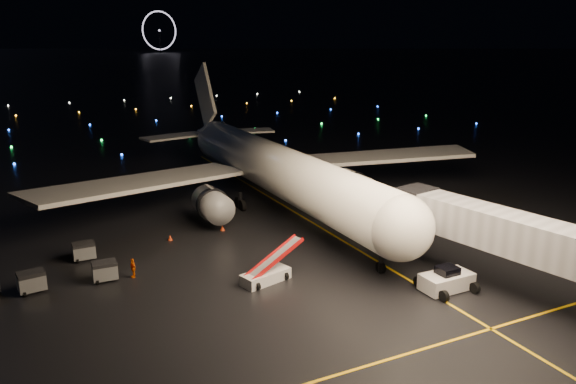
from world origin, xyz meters
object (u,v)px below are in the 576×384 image
object	(u,v)px
baggage_cart_0	(84,251)
baggage_cart_2	(32,282)
airliner	(265,138)
pushback_tug	(447,278)
crew_c	(133,268)
belt_loader	(266,265)
baggage_cart_1	(105,271)

from	to	relation	value
baggage_cart_0	baggage_cart_2	bearing A→B (deg)	-132.01
airliner	pushback_tug	world-z (taller)	airliner
pushback_tug	crew_c	distance (m)	25.78
crew_c	airliner	bearing A→B (deg)	119.17
belt_loader	pushback_tug	bearing A→B (deg)	-47.57
crew_c	baggage_cart_0	world-z (taller)	crew_c
crew_c	baggage_cart_1	distance (m)	2.25
airliner	pushback_tug	xyz separation A→B (m)	(2.71, -29.26, -6.90)
pushback_tug	baggage_cart_0	distance (m)	31.78
belt_loader	baggage_cart_0	bearing A→B (deg)	122.44
pushback_tug	baggage_cart_2	world-z (taller)	pushback_tug
airliner	pushback_tug	distance (m)	30.19
baggage_cart_1	belt_loader	bearing A→B (deg)	-25.53
pushback_tug	crew_c	bearing A→B (deg)	147.38
baggage_cart_1	pushback_tug	bearing A→B (deg)	-28.11
airliner	crew_c	world-z (taller)	airliner
pushback_tug	baggage_cart_2	distance (m)	32.93
airliner	crew_c	distance (m)	25.78
airliner	belt_loader	distance (m)	24.37
belt_loader	crew_c	bearing A→B (deg)	133.77
belt_loader	baggage_cart_1	xyz separation A→B (m)	(-11.83, 6.14, -0.66)
baggage_cart_0	baggage_cart_2	size ratio (longest dim) A/B	0.96
baggage_cart_1	baggage_cart_2	size ratio (longest dim) A/B	0.98
belt_loader	baggage_cart_0	distance (m)	17.35
baggage_cart_2	pushback_tug	bearing A→B (deg)	-34.28
belt_loader	baggage_cart_2	world-z (taller)	belt_loader
baggage_cart_2	belt_loader	bearing A→B (deg)	-29.05
airliner	baggage_cart_2	bearing A→B (deg)	-150.98
airliner	baggage_cart_2	size ratio (longest dim) A/B	27.87
baggage_cart_1	baggage_cart_2	world-z (taller)	baggage_cart_2
baggage_cart_1	baggage_cart_2	bearing A→B (deg)	178.29
pushback_tug	belt_loader	bearing A→B (deg)	146.80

